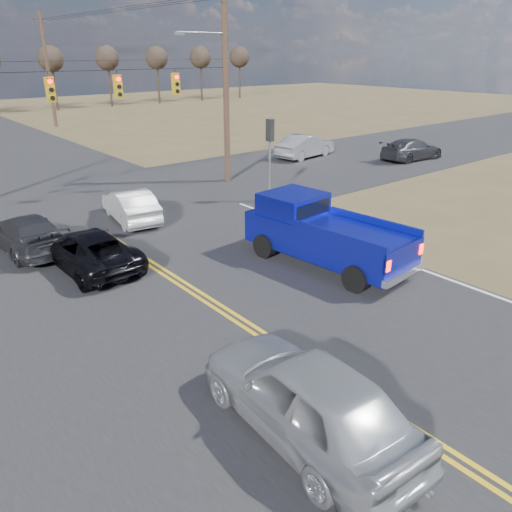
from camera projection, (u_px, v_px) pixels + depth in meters
ground at (399, 424)px, 9.82m from camera, size 160.00×160.00×0.00m
road_main at (153, 266)px, 16.98m from camera, size 14.00×120.00×0.02m
road_cross at (69, 212)px, 22.72m from camera, size 120.00×12.00×0.02m
signal_gantry at (65, 95)px, 20.92m from camera, size 19.60×4.83×10.00m
utility_poles at (59, 93)px, 20.00m from camera, size 19.60×58.32×10.00m
pickup_truck at (322, 233)px, 16.85m from camera, size 2.82×6.10×2.22m
silver_suv at (307, 396)px, 9.28m from camera, size 2.32×5.09×1.69m
black_suv at (90, 250)px, 16.63m from camera, size 2.25×4.65×1.28m
white_car_queue at (130, 205)px, 21.29m from camera, size 2.09×4.35×1.38m
dgrey_car_queue at (27, 233)px, 18.07m from camera, size 1.99×4.63×1.33m
cross_car_east_near at (305, 146)px, 33.92m from camera, size 2.36×4.92×1.55m
cross_car_east_far at (412, 149)px, 33.25m from camera, size 2.31×4.93×1.39m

